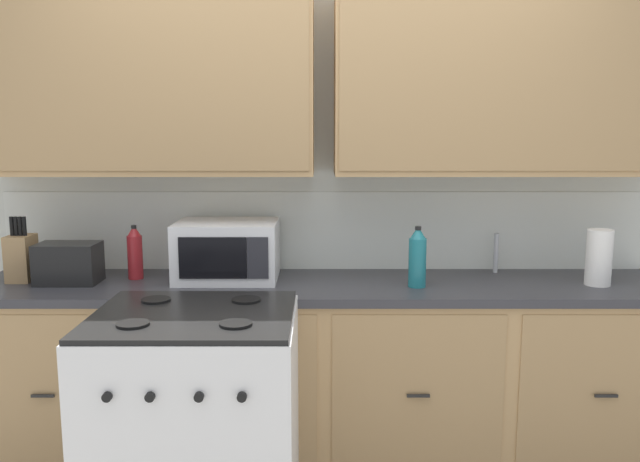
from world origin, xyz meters
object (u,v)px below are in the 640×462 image
(bottle_red, at_px, (133,253))
(toaster, at_px, (66,263))
(knife_block, at_px, (19,257))
(paper_towel_roll, at_px, (597,257))
(bottle_teal, at_px, (416,257))
(stove_range, at_px, (195,430))
(microwave, at_px, (225,251))

(bottle_red, bearing_deg, toaster, -162.01)
(knife_block, distance_m, paper_towel_roll, 2.71)
(knife_block, relative_size, paper_towel_roll, 1.19)
(toaster, bearing_deg, bottle_teal, -2.50)
(knife_block, bearing_deg, toaster, -10.61)
(stove_range, bearing_deg, knife_block, 145.00)
(microwave, relative_size, knife_block, 1.55)
(stove_range, xyz_separation_m, paper_towel_roll, (1.76, 0.58, 0.56))
(toaster, relative_size, knife_block, 0.90)
(knife_block, bearing_deg, microwave, 2.13)
(microwave, bearing_deg, bottle_teal, -9.70)
(toaster, xyz_separation_m, paper_towel_roll, (2.47, -0.04, 0.03))
(stove_range, distance_m, knife_block, 1.28)
(knife_block, relative_size, bottle_teal, 1.11)
(knife_block, bearing_deg, paper_towel_roll, -1.74)
(stove_range, distance_m, paper_towel_roll, 1.94)
(microwave, bearing_deg, bottle_red, 178.52)
(stove_range, distance_m, bottle_teal, 1.21)
(bottle_teal, bearing_deg, toaster, 177.50)
(knife_block, bearing_deg, bottle_red, 5.19)
(knife_block, bearing_deg, stove_range, -35.00)
(stove_range, height_order, microwave, microwave)
(stove_range, xyz_separation_m, knife_block, (-0.94, 0.66, 0.55))
(microwave, bearing_deg, stove_range, -92.47)
(microwave, xyz_separation_m, bottle_teal, (0.89, -0.15, -0.00))
(toaster, bearing_deg, knife_block, 169.39)
(stove_range, relative_size, bottle_teal, 3.39)
(toaster, bearing_deg, bottle_red, 17.99)
(toaster, bearing_deg, stove_range, -41.20)
(knife_block, height_order, paper_towel_roll, knife_block)
(stove_range, xyz_separation_m, bottle_red, (-0.42, 0.71, 0.56))
(microwave, height_order, toaster, microwave)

